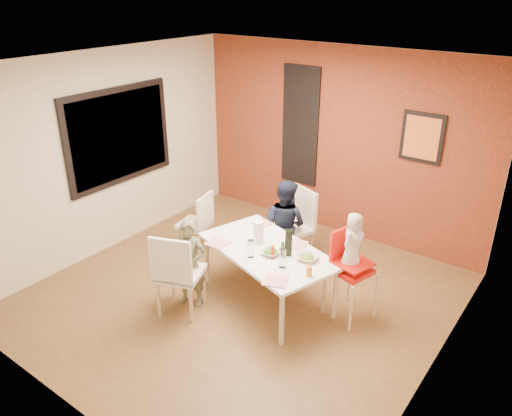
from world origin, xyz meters
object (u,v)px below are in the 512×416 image
Objects in this scene: high_chair at (349,266)px; child_near at (190,263)px; toddler at (353,242)px; wine_bottle at (288,243)px; chair_left at (199,220)px; paper_towel_roll at (258,232)px; chair_near at (176,271)px; child_far at (285,224)px; chair_far at (297,222)px; dining_table at (268,254)px.

child_near reaches higher than high_chair.
wine_bottle is at bearing 118.89° from toddler.
chair_left is at bearing 106.33° from child_near.
toddler is (2.31, -0.08, 0.45)m from chair_left.
child_near reaches higher than paper_towel_roll.
toddler is at bearing 11.70° from paper_towel_roll.
child_near is at bearing -126.60° from paper_towel_roll.
chair_near is at bearing 142.81° from high_chair.
child_far is (-1.13, 0.45, -0.01)m from high_chair.
chair_near is at bearing -103.53° from child_near.
paper_towel_roll is at bearing -66.87° from chair_far.
paper_towel_roll is (0.49, 0.65, 0.28)m from child_near.
child_near reaches higher than chair_far.
chair_far is 3.69× the size of paper_towel_roll.
paper_towel_roll is (-0.44, 0.03, -0.02)m from wine_bottle.
toddler reaches higher than chair_near.
child_far is at bearing 51.80° from child_near.
child_near is at bearing -138.04° from dining_table.
chair_left is (-0.77, 1.21, -0.09)m from chair_near.
dining_table is at bearing 124.44° from high_chair.
toddler is (0.90, 0.28, 0.32)m from dining_table.
high_chair is 0.85× the size of child_far.
chair_left is 2.29m from high_chair.
chair_left is 1.33× the size of toddler.
high_chair is (1.10, -0.69, 0.06)m from chair_far.
chair_near is 1.94m from toddler.
wine_bottle is at bearing 5.56° from dining_table.
high_chair is at bearing 8.76° from child_near.
dining_table is 0.79m from child_far.
chair_near reaches higher than paper_towel_roll.
chair_near reaches higher than wine_bottle.
child_near is at bearing 135.85° from high_chair.
high_chair is 0.70m from wine_bottle.
toddler is 0.70m from wine_bottle.
high_chair is (2.28, -0.07, 0.14)m from chair_left.
chair_left is 1.73m from wine_bottle.
high_chair is 1.22m from child_far.
toddler is (1.16, -0.46, 0.33)m from child_far.
high_chair reaches higher than chair_near.
high_chair is 3.39× the size of wine_bottle.
dining_table is 0.93m from high_chair.
chair_near is 3.34× the size of wine_bottle.
child_far is 3.98× the size of wine_bottle.
chair_far is at bearing 65.01° from toddler.
chair_far is 1.30m from high_chair.
child_near is 3.93× the size of paper_towel_roll.
chair_far is 1.11m from wine_bottle.
wine_bottle is (0.52, -0.72, 0.22)m from child_far.
chair_far is 0.96m from paper_towel_roll.
wine_bottle is 1.13× the size of paper_towel_roll.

